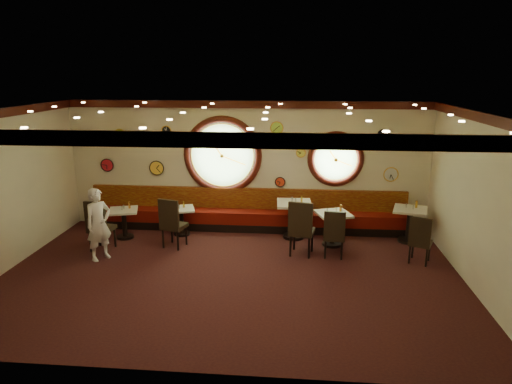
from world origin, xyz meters
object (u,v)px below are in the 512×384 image
chair_b (171,220)px  condiment_c_bottle (302,199)px  condiment_d_salt (327,210)px  waiter (99,224)px  condiment_e_bottle (416,204)px  condiment_d_pepper (336,210)px  table_c (294,216)px  condiment_a_pepper (122,208)px  condiment_e_pepper (413,207)px  condiment_c_pepper (296,200)px  condiment_d_bottle (341,208)px  table_b (181,218)px  condiment_b_salt (178,206)px  condiment_a_bottle (129,205)px  chair_a (99,223)px  condiment_a_salt (124,207)px  condiment_e_salt (406,205)px  condiment_c_salt (292,199)px  table_e (409,221)px  chair_e (420,237)px  condiment_b_bottle (184,204)px  table_a (124,220)px  table_d (333,225)px  condiment_b_pepper (179,207)px  chair_c (301,225)px

chair_b → condiment_c_bottle: size_ratio=4.96×
condiment_d_salt → waiter: 5.00m
condiment_c_bottle → condiment_e_bottle: size_ratio=0.85×
condiment_d_pepper → table_c: bearing=157.4°
condiment_a_pepper → condiment_e_pepper: bearing=2.8°
condiment_c_pepper → condiment_d_bottle: condiment_c_pepper is taller
table_b → condiment_c_pepper: bearing=0.8°
condiment_b_salt → condiment_a_bottle: (-1.12, -0.27, 0.07)m
table_b → condiment_c_bottle: (2.90, 0.09, 0.53)m
chair_a → condiment_a_salt: bearing=84.0°
condiment_b_salt → condiment_e_salt: condiment_e_salt is taller
condiment_b_salt → condiment_c_salt: 2.77m
chair_b → condiment_d_bottle: (3.78, 0.56, 0.21)m
condiment_c_salt → condiment_d_pepper: size_ratio=1.02×
table_e → table_b: bearing=-180.0°
chair_e → condiment_b_salt: size_ratio=6.96×
table_c → condiment_e_bottle: (2.84, 0.06, 0.34)m
condiment_d_bottle → condiment_a_salt: bearing=179.4°
condiment_c_bottle → waiter: waiter is taller
condiment_c_bottle → condiment_b_bottle: bearing=-179.7°
chair_b → condiment_e_pepper: size_ratio=7.87×
table_a → waiter: (-0.04, -1.27, 0.33)m
condiment_b_bottle → table_e: bearing=-0.7°
condiment_b_salt → condiment_d_pepper: bearing=-6.3°
condiment_c_bottle → condiment_e_pepper: 2.56m
table_e → condiment_b_bottle: size_ratio=5.78×
condiment_a_salt → condiment_c_bottle: condiment_c_bottle is taller
condiment_b_bottle → chair_e: bearing=-14.4°
condiment_d_salt → condiment_c_bottle: condiment_c_bottle is taller
table_d → condiment_b_pepper: bearing=174.6°
table_d → condiment_a_salt: bearing=178.5°
table_b → condiment_b_bottle: bearing=52.1°
condiment_a_pepper → chair_a: bearing=-104.3°
condiment_c_salt → condiment_e_pepper: (2.79, -0.17, -0.08)m
chair_c → condiment_a_bottle: (-4.09, 0.85, 0.09)m
condiment_e_bottle → table_c: bearing=-178.7°
table_b → condiment_a_pepper: size_ratio=8.64×
chair_a → chair_c: chair_c is taller
table_a → condiment_b_pepper: (1.28, 0.30, 0.28)m
condiment_d_pepper → waiter: bearing=-166.0°
condiment_a_pepper → waiter: size_ratio=0.06×
condiment_d_salt → condiment_e_pepper: size_ratio=1.01×
condiment_a_pepper → condiment_d_bottle: bearing=0.6°
chair_b → waiter: bearing=-135.4°
condiment_b_salt → condiment_c_bottle: (2.98, 0.04, 0.23)m
condiment_a_pepper → condiment_d_bottle: 5.11m
table_d → condiment_c_salt: size_ratio=8.52×
table_c → condiment_a_salt: (-4.06, -0.29, 0.20)m
condiment_d_pepper → condiment_d_salt: bearing=176.9°
condiment_c_pepper → condiment_a_bottle: bearing=-176.3°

